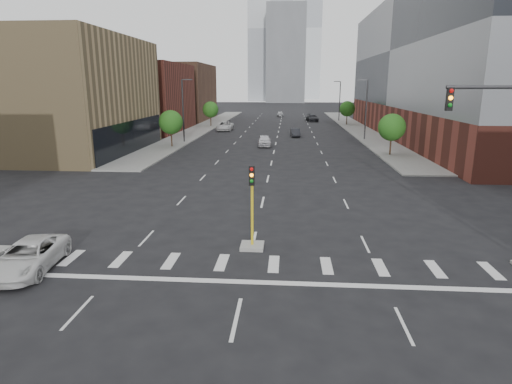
# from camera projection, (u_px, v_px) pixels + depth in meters

# --- Properties ---
(ground) EXTENTS (400.00, 400.00, 0.00)m
(ground) POSITION_uv_depth(u_px,v_px,m) (229.00, 352.00, 13.69)
(ground) COLOR black
(ground) RESTS_ON ground
(sidewalk_left_far) EXTENTS (5.00, 92.00, 0.15)m
(sidewalk_left_far) POSITION_uv_depth(u_px,v_px,m) (205.00, 127.00, 86.32)
(sidewalk_left_far) COLOR gray
(sidewalk_left_far) RESTS_ON ground
(sidewalk_right_far) EXTENTS (5.00, 92.00, 0.15)m
(sidewalk_right_far) POSITION_uv_depth(u_px,v_px,m) (356.00, 128.00, 84.14)
(sidewalk_right_far) COLOR gray
(sidewalk_right_far) RESTS_ON ground
(building_left_mid) EXTENTS (20.00, 24.00, 14.00)m
(building_left_mid) POSITION_uv_depth(u_px,v_px,m) (51.00, 95.00, 52.66)
(building_left_mid) COLOR #9F8559
(building_left_mid) RESTS_ON ground
(building_left_far_a) EXTENTS (20.00, 22.00, 12.00)m
(building_left_far_a) POSITION_uv_depth(u_px,v_px,m) (128.00, 98.00, 78.05)
(building_left_far_a) COLOR brown
(building_left_far_a) RESTS_ON ground
(building_left_far_b) EXTENTS (20.00, 24.00, 13.00)m
(building_left_far_b) POSITION_uv_depth(u_px,v_px,m) (167.00, 92.00, 103.07)
(building_left_far_b) COLOR brown
(building_left_far_b) RESTS_ON ground
(building_right_main) EXTENTS (24.00, 70.00, 22.00)m
(building_right_main) POSITION_uv_depth(u_px,v_px,m) (467.00, 67.00, 66.88)
(building_right_main) COLOR brown
(building_right_main) RESTS_ON ground
(tower_left) EXTENTS (22.00, 22.00, 70.00)m
(tower_left) POSITION_uv_depth(u_px,v_px,m) (271.00, 31.00, 218.47)
(tower_left) COLOR #B2B7BC
(tower_left) RESTS_ON ground
(tower_right) EXTENTS (20.00, 20.00, 80.00)m
(tower_right) POSITION_uv_depth(u_px,v_px,m) (304.00, 30.00, 254.62)
(tower_right) COLOR #B2B7BC
(tower_right) RESTS_ON ground
(tower_mid) EXTENTS (18.00, 18.00, 44.00)m
(tower_mid) POSITION_uv_depth(u_px,v_px,m) (286.00, 55.00, 201.72)
(tower_mid) COLOR slate
(tower_mid) RESTS_ON ground
(median_traffic_signal) EXTENTS (1.20, 1.20, 4.40)m
(median_traffic_signal) POSITION_uv_depth(u_px,v_px,m) (252.00, 230.00, 22.12)
(median_traffic_signal) COLOR #999993
(median_traffic_signal) RESTS_ON ground
(streetlight_right_a) EXTENTS (1.60, 0.22, 9.07)m
(streetlight_right_a) POSITION_uv_depth(u_px,v_px,m) (366.00, 107.00, 64.68)
(streetlight_right_a) COLOR #2D2D30
(streetlight_right_a) RESTS_ON ground
(streetlight_right_b) EXTENTS (1.60, 0.22, 9.07)m
(streetlight_right_b) POSITION_uv_depth(u_px,v_px,m) (339.00, 99.00, 98.52)
(streetlight_right_b) COLOR #2D2D30
(streetlight_right_b) RESTS_ON ground
(streetlight_left) EXTENTS (1.60, 0.22, 9.07)m
(streetlight_left) POSITION_uv_depth(u_px,v_px,m) (184.00, 108.00, 61.79)
(streetlight_left) COLOR #2D2D30
(streetlight_left) RESTS_ON ground
(tree_left_near) EXTENTS (3.20, 3.20, 4.85)m
(tree_left_near) POSITION_uv_depth(u_px,v_px,m) (171.00, 122.00, 57.40)
(tree_left_near) COLOR #382619
(tree_left_near) RESTS_ON ground
(tree_left_far) EXTENTS (3.20, 3.20, 4.85)m
(tree_left_far) POSITION_uv_depth(u_px,v_px,m) (211.00, 110.00, 86.41)
(tree_left_far) COLOR #382619
(tree_left_far) RESTS_ON ground
(tree_right_near) EXTENTS (3.20, 3.20, 4.85)m
(tree_right_near) POSITION_uv_depth(u_px,v_px,m) (392.00, 127.00, 50.52)
(tree_right_near) COLOR #382619
(tree_right_near) RESTS_ON ground
(tree_right_far) EXTENTS (3.20, 3.20, 4.85)m
(tree_right_far) POSITION_uv_depth(u_px,v_px,m) (347.00, 109.00, 89.20)
(tree_right_far) COLOR #382619
(tree_right_far) RESTS_ON ground
(car_near_left) EXTENTS (2.10, 4.64, 1.55)m
(car_near_left) POSITION_uv_depth(u_px,v_px,m) (264.00, 141.00, 59.14)
(car_near_left) COLOR silver
(car_near_left) RESTS_ON ground
(car_mid_right) EXTENTS (1.69, 4.14, 1.34)m
(car_mid_right) POSITION_uv_depth(u_px,v_px,m) (295.00, 133.00, 70.07)
(car_mid_right) COLOR #232328
(car_mid_right) RESTS_ON ground
(car_far_left) EXTENTS (2.71, 5.86, 1.63)m
(car_far_left) POSITION_uv_depth(u_px,v_px,m) (225.00, 126.00, 79.17)
(car_far_left) COLOR silver
(car_far_left) RESTS_ON ground
(car_deep_right) EXTENTS (3.08, 5.84, 1.61)m
(car_deep_right) POSITION_uv_depth(u_px,v_px,m) (312.00, 118.00, 99.10)
(car_deep_right) COLOR black
(car_deep_right) RESTS_ON ground
(car_distant) EXTENTS (1.68, 4.16, 1.42)m
(car_distant) POSITION_uv_depth(u_px,v_px,m) (280.00, 114.00, 113.52)
(car_distant) COLOR #ACACB0
(car_distant) RESTS_ON ground
(parked_minivan) EXTENTS (2.73, 5.07, 1.35)m
(parked_minivan) POSITION_uv_depth(u_px,v_px,m) (29.00, 256.00, 19.58)
(parked_minivan) COLOR silver
(parked_minivan) RESTS_ON ground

